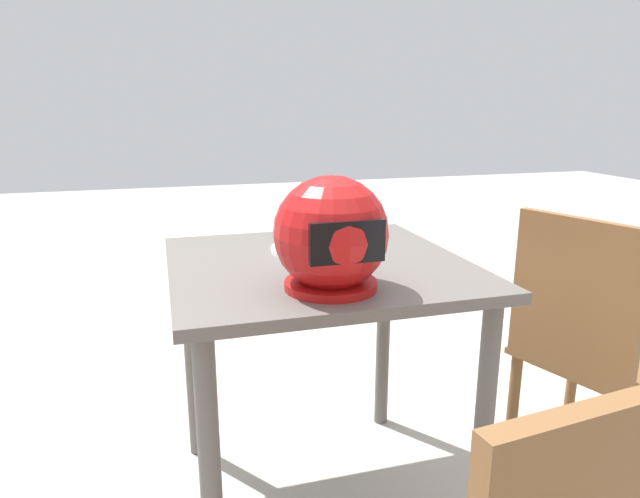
{
  "coord_description": "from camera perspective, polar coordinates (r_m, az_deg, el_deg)",
  "views": [
    {
      "loc": [
        0.41,
        1.46,
        1.2
      ],
      "look_at": [
        -0.02,
        -0.05,
        0.79
      ],
      "focal_mm": 31.36,
      "sensor_mm": 36.0,
      "label": 1
    }
  ],
  "objects": [
    {
      "name": "ground_plane",
      "position": [
        1.93,
        -0.18,
        -23.77
      ],
      "size": [
        14.0,
        14.0,
        0.0
      ],
      "primitive_type": "plane",
      "color": "#B2ADA3"
    },
    {
      "name": "dining_table",
      "position": [
        1.61,
        -0.2,
        -5.35
      ],
      "size": [
        0.82,
        0.8,
        0.77
      ],
      "color": "#5B5651",
      "rests_on": "ground"
    },
    {
      "name": "pizza_plate",
      "position": [
        1.68,
        0.19,
        0.04
      ],
      "size": [
        0.31,
        0.31,
        0.01
      ],
      "primitive_type": "cylinder",
      "color": "white",
      "rests_on": "dining_table"
    },
    {
      "name": "pizza",
      "position": [
        1.68,
        0.13,
        0.69
      ],
      "size": [
        0.27,
        0.27,
        0.06
      ],
      "color": "tan",
      "rests_on": "pizza_plate"
    },
    {
      "name": "motorcycle_helmet",
      "position": [
        1.31,
        1.14,
        1.36
      ],
      "size": [
        0.27,
        0.27,
        0.27
      ],
      "color": "#B21414",
      "rests_on": "dining_table"
    },
    {
      "name": "chair_side",
      "position": [
        1.87,
        25.48,
        -8.73
      ],
      "size": [
        0.51,
        0.51,
        0.9
      ],
      "color": "brown",
      "rests_on": "ground"
    }
  ]
}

